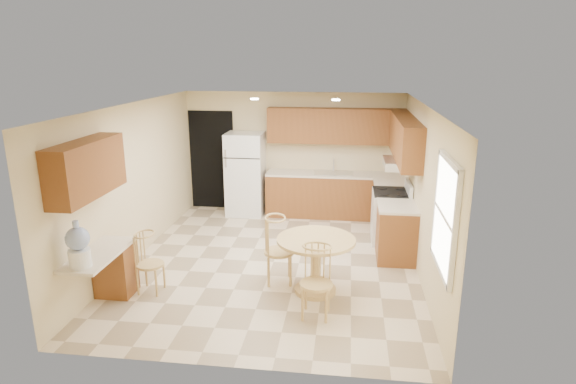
# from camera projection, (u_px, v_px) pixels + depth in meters

# --- Properties ---
(floor) EXTENTS (5.50, 5.50, 0.00)m
(floor) POSITION_uv_depth(u_px,v_px,m) (274.00, 262.00, 7.75)
(floor) COLOR beige
(floor) RESTS_ON ground
(ceiling) EXTENTS (4.50, 5.50, 0.02)m
(ceiling) POSITION_uv_depth(u_px,v_px,m) (272.00, 105.00, 7.07)
(ceiling) COLOR white
(ceiling) RESTS_ON wall_back
(wall_back) EXTENTS (4.50, 0.02, 2.50)m
(wall_back) POSITION_uv_depth(u_px,v_px,m) (293.00, 153.00, 10.03)
(wall_back) COLOR beige
(wall_back) RESTS_ON floor
(wall_front) EXTENTS (4.50, 0.02, 2.50)m
(wall_front) POSITION_uv_depth(u_px,v_px,m) (230.00, 259.00, 4.79)
(wall_front) COLOR beige
(wall_front) RESTS_ON floor
(wall_left) EXTENTS (0.02, 5.50, 2.50)m
(wall_left) POSITION_uv_depth(u_px,v_px,m) (134.00, 183.00, 7.68)
(wall_left) COLOR beige
(wall_left) RESTS_ON floor
(wall_right) EXTENTS (0.02, 5.50, 2.50)m
(wall_right) POSITION_uv_depth(u_px,v_px,m) (422.00, 192.00, 7.14)
(wall_right) COLOR beige
(wall_right) RESTS_ON floor
(doorway) EXTENTS (0.90, 0.02, 2.10)m
(doorway) POSITION_uv_depth(u_px,v_px,m) (212.00, 160.00, 10.29)
(doorway) COLOR black
(doorway) RESTS_ON floor
(base_cab_back) EXTENTS (2.75, 0.60, 0.87)m
(base_cab_back) POSITION_uv_depth(u_px,v_px,m) (334.00, 196.00, 9.86)
(base_cab_back) COLOR brown
(base_cab_back) RESTS_ON floor
(counter_back) EXTENTS (2.75, 0.63, 0.04)m
(counter_back) POSITION_uv_depth(u_px,v_px,m) (334.00, 174.00, 9.74)
(counter_back) COLOR beige
(counter_back) RESTS_ON base_cab_back
(base_cab_right_a) EXTENTS (0.60, 0.59, 0.87)m
(base_cab_right_a) POSITION_uv_depth(u_px,v_px,m) (389.00, 206.00, 9.17)
(base_cab_right_a) COLOR brown
(base_cab_right_a) RESTS_ON floor
(counter_right_a) EXTENTS (0.63, 0.59, 0.04)m
(counter_right_a) POSITION_uv_depth(u_px,v_px,m) (391.00, 183.00, 9.04)
(counter_right_a) COLOR beige
(counter_right_a) RESTS_ON base_cab_right_a
(base_cab_right_b) EXTENTS (0.60, 0.80, 0.87)m
(base_cab_right_b) POSITION_uv_depth(u_px,v_px,m) (396.00, 233.00, 7.78)
(base_cab_right_b) COLOR brown
(base_cab_right_b) RESTS_ON floor
(counter_right_b) EXTENTS (0.63, 0.80, 0.04)m
(counter_right_b) POSITION_uv_depth(u_px,v_px,m) (398.00, 206.00, 7.65)
(counter_right_b) COLOR beige
(counter_right_b) RESTS_ON base_cab_right_b
(upper_cab_back) EXTENTS (2.75, 0.33, 0.70)m
(upper_cab_back) POSITION_uv_depth(u_px,v_px,m) (336.00, 126.00, 9.61)
(upper_cab_back) COLOR brown
(upper_cab_back) RESTS_ON wall_back
(upper_cab_right) EXTENTS (0.33, 2.42, 0.70)m
(upper_cab_right) POSITION_uv_depth(u_px,v_px,m) (405.00, 139.00, 8.15)
(upper_cab_right) COLOR brown
(upper_cab_right) RESTS_ON wall_right
(upper_cab_left) EXTENTS (0.33, 1.40, 0.70)m
(upper_cab_left) POSITION_uv_depth(u_px,v_px,m) (87.00, 169.00, 5.97)
(upper_cab_left) COLOR brown
(upper_cab_left) RESTS_ON wall_left
(sink) EXTENTS (0.78, 0.44, 0.01)m
(sink) POSITION_uv_depth(u_px,v_px,m) (333.00, 173.00, 9.74)
(sink) COLOR silver
(sink) RESTS_ON counter_back
(range_hood) EXTENTS (0.50, 0.76, 0.14)m
(range_hood) POSITION_uv_depth(u_px,v_px,m) (398.00, 164.00, 8.25)
(range_hood) COLOR silver
(range_hood) RESTS_ON upper_cab_right
(desk_pedestal) EXTENTS (0.48, 0.42, 0.72)m
(desk_pedestal) POSITION_uv_depth(u_px,v_px,m) (116.00, 270.00, 6.63)
(desk_pedestal) COLOR brown
(desk_pedestal) RESTS_ON floor
(desk_top) EXTENTS (0.50, 1.20, 0.04)m
(desk_top) POSITION_uv_depth(u_px,v_px,m) (99.00, 254.00, 6.17)
(desk_top) COLOR beige
(desk_top) RESTS_ON desk_pedestal
(window) EXTENTS (0.06, 1.12, 1.30)m
(window) POSITION_uv_depth(u_px,v_px,m) (446.00, 216.00, 5.31)
(window) COLOR white
(window) RESTS_ON wall_right
(can_light_a) EXTENTS (0.14, 0.14, 0.02)m
(can_light_a) POSITION_uv_depth(u_px,v_px,m) (254.00, 99.00, 8.28)
(can_light_a) COLOR white
(can_light_a) RESTS_ON ceiling
(can_light_b) EXTENTS (0.14, 0.14, 0.02)m
(can_light_b) POSITION_uv_depth(u_px,v_px,m) (336.00, 100.00, 8.11)
(can_light_b) COLOR white
(can_light_b) RESTS_ON ceiling
(refrigerator) EXTENTS (0.75, 0.73, 1.70)m
(refrigerator) POSITION_uv_depth(u_px,v_px,m) (246.00, 174.00, 9.92)
(refrigerator) COLOR white
(refrigerator) RESTS_ON floor
(stove) EXTENTS (0.65, 0.76, 1.09)m
(stove) POSITION_uv_depth(u_px,v_px,m) (391.00, 216.00, 8.52)
(stove) COLOR white
(stove) RESTS_ON floor
(dining_table) EXTENTS (1.08, 1.08, 0.80)m
(dining_table) POSITION_uv_depth(u_px,v_px,m) (316.00, 257.00, 6.63)
(dining_table) COLOR tan
(dining_table) RESTS_ON floor
(chair_table_a) EXTENTS (0.44, 0.57, 0.99)m
(chair_table_a) POSITION_uv_depth(u_px,v_px,m) (278.00, 246.00, 6.82)
(chair_table_a) COLOR tan
(chair_table_a) RESTS_ON floor
(chair_table_b) EXTENTS (0.41, 0.41, 0.93)m
(chair_table_b) POSITION_uv_depth(u_px,v_px,m) (316.00, 278.00, 5.91)
(chair_table_b) COLOR tan
(chair_table_b) RESTS_ON floor
(chair_desk) EXTENTS (0.38, 0.49, 0.86)m
(chair_desk) POSITION_uv_depth(u_px,v_px,m) (147.00, 259.00, 6.57)
(chair_desk) COLOR tan
(chair_desk) RESTS_ON floor
(water_crock) EXTENTS (0.28, 0.28, 0.58)m
(water_crock) POSITION_uv_depth(u_px,v_px,m) (78.00, 246.00, 5.69)
(water_crock) COLOR white
(water_crock) RESTS_ON desk_top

